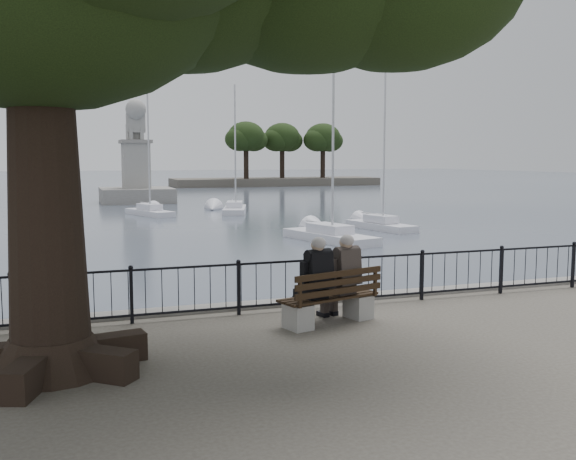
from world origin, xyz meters
name	(u,v)px	position (x,y,z in m)	size (l,w,h in m)	color
harbor	(280,329)	(0.00, 3.00, -0.50)	(260.00, 260.00, 1.20)	slate
railing	(288,283)	(0.00, 2.50, 0.56)	(22.06, 0.06, 1.00)	black
bench	(331,304)	(0.40, 1.30, 0.36)	(2.01, 1.07, 1.02)	gray
person_left	(313,284)	(0.07, 1.33, 0.74)	(0.60, 0.87, 1.61)	black
person_right	(341,280)	(0.69, 1.50, 0.74)	(0.60, 0.87, 1.61)	#2D2623
lion_monument	(136,177)	(2.00, 49.93, 1.33)	(6.30, 6.30, 9.21)	slate
sailboat_b	(46,229)	(-5.07, 25.88, -0.66)	(1.85, 5.07, 11.22)	silver
sailboat_c	(330,235)	(7.85, 19.01, -0.68)	(3.00, 5.96, 11.05)	silver
sailboat_d	(381,224)	(12.61, 22.93, -0.71)	(2.25, 5.10, 9.28)	silver
sailboat_f	(150,211)	(1.45, 36.18, -0.69)	(3.01, 5.24, 10.07)	silver
sailboat_g	(235,209)	(7.62, 36.38, -0.71)	(3.06, 5.69, 9.42)	silver
sailboat_h	(55,210)	(-4.78, 38.00, -0.63)	(2.70, 6.21, 13.44)	silver
sailboat_i	(57,210)	(-4.68, 39.64, -0.71)	(2.76, 5.40, 9.55)	silver
far_shore	(280,158)	(25.54, 79.46, 3.00)	(30.00, 8.60, 9.18)	#47433B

